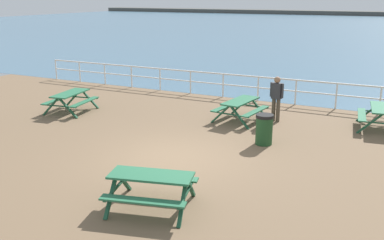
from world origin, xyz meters
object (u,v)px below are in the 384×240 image
object	(u,v)px
picnic_table_far_right	(240,105)
litter_bin	(264,129)
picnic_table_near_right	(151,182)
picnic_table_mid_centre	(71,97)
visitor	(276,96)
picnic_table_far_left	(381,113)

from	to	relation	value
picnic_table_far_right	litter_bin	distance (m)	2.65
picnic_table_near_right	picnic_table_far_right	distance (m)	7.29
picnic_table_mid_centre	litter_bin	xyz separation A→B (m)	(8.01, -0.41, -0.10)
picnic_table_mid_centre	visitor	world-z (taller)	visitor
picnic_table_far_left	litter_bin	world-z (taller)	litter_bin
picnic_table_near_right	picnic_table_far_left	bearing A→B (deg)	50.04
picnic_table_near_right	picnic_table_far_right	world-z (taller)	same
picnic_table_far_left	litter_bin	size ratio (longest dim) A/B	2.06
picnic_table_far_left	visitor	xyz separation A→B (m)	(-3.51, -0.67, 0.36)
picnic_table_near_right	picnic_table_far_left	xyz separation A→B (m)	(4.10, 8.43, 0.00)
picnic_table_near_right	picnic_table_far_right	xyz separation A→B (m)	(-0.61, 7.26, 0.00)
picnic_table_near_right	litter_bin	bearing A→B (deg)	65.44
picnic_table_far_right	litter_bin	bearing A→B (deg)	-136.31
picnic_table_mid_centre	picnic_table_far_right	distance (m)	6.68
picnic_table_far_left	picnic_table_far_right	size ratio (longest dim) A/B	0.99
picnic_table_mid_centre	visitor	bearing A→B (deg)	-81.73
picnic_table_far_left	visitor	size ratio (longest dim) A/B	1.18
visitor	picnic_table_near_right	bearing A→B (deg)	6.29
picnic_table_near_right	picnic_table_mid_centre	xyz separation A→B (m)	(-7.06, 5.53, 0.00)
visitor	picnic_table_far_left	bearing A→B (deg)	111.41
picnic_table_mid_centre	picnic_table_far_left	size ratio (longest dim) A/B	1.02
visitor	picnic_table_far_right	bearing A→B (deg)	-56.73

